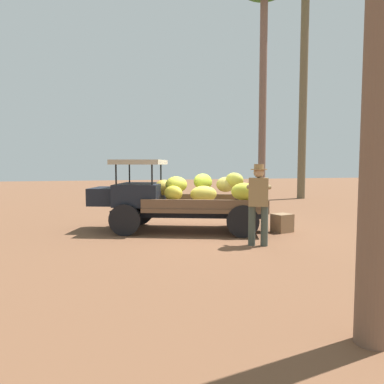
% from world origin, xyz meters
% --- Properties ---
extents(ground_plane, '(60.00, 60.00, 0.00)m').
position_xyz_m(ground_plane, '(0.00, 0.00, 0.00)').
color(ground_plane, brown).
extents(truck, '(4.66, 2.87, 1.82)m').
position_xyz_m(truck, '(0.73, -0.10, 0.88)').
color(truck, black).
rests_on(truck, ground).
extents(farmer, '(0.57, 0.54, 1.71)m').
position_xyz_m(farmer, '(-0.71, 2.10, 0.98)').
color(farmer, '#3F4940').
rests_on(farmer, ground).
extents(wooden_crate, '(0.54, 0.50, 0.46)m').
position_xyz_m(wooden_crate, '(-1.94, 0.86, 0.23)').
color(wooden_crate, '#8A6949').
rests_on(wooden_crate, ground).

